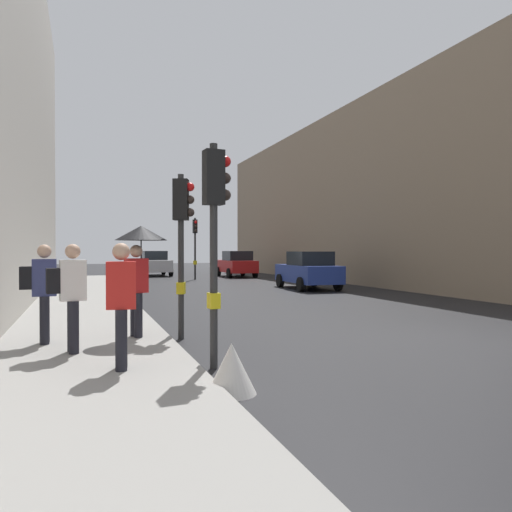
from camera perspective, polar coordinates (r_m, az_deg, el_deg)
ground_plane at (r=11.00m, az=24.48°, el=-8.95°), size 120.00×120.00×0.00m
sidewalk_kerb at (r=13.90m, az=-19.19°, el=-6.57°), size 3.08×40.00×0.16m
building_facade_right at (r=32.36m, az=17.65°, el=6.00°), size 12.00×34.71×9.67m
traffic_light_near_left at (r=7.63m, az=-4.76°, el=4.91°), size 0.44×0.26×3.47m
traffic_light_far_median at (r=30.55m, az=-7.07°, el=2.19°), size 0.25×0.43×3.81m
traffic_light_near_right at (r=10.20m, az=-8.56°, el=3.52°), size 0.45×0.33×3.38m
car_red_sedan at (r=33.62m, az=-2.27°, el=-0.92°), size 2.02×4.20×1.76m
car_silver_hatchback at (r=35.79m, az=-11.70°, el=-0.84°), size 2.14×4.26×1.76m
car_blue_van at (r=23.24m, az=6.08°, el=-1.65°), size 2.16×4.27×1.76m
pedestrian_with_umbrella at (r=9.75m, az=-13.34°, el=0.73°), size 1.00×1.00×2.14m
pedestrian_with_black_backpack at (r=8.54m, az=-20.75°, el=-3.84°), size 0.63×0.37×1.77m
pedestrian_with_grey_backpack at (r=9.57m, az=-23.58°, el=-3.37°), size 0.61×0.36×1.77m
pedestrian_in_red_jacket at (r=7.16m, az=-15.34°, el=-4.95°), size 0.42×0.36×1.77m
warning_sign_triangle at (r=6.42m, az=-2.85°, el=-12.89°), size 0.64×0.64×0.65m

